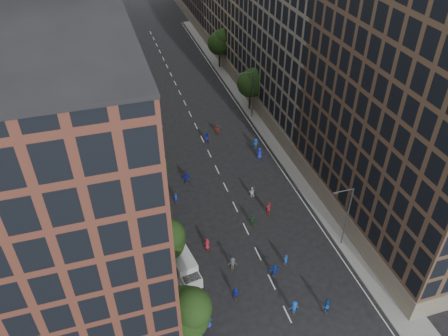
% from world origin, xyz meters
% --- Properties ---
extents(ground, '(240.00, 240.00, 0.00)m').
position_xyz_m(ground, '(0.00, 40.00, 0.00)').
color(ground, black).
rests_on(ground, ground).
extents(sidewalk_left, '(4.00, 105.00, 0.15)m').
position_xyz_m(sidewalk_left, '(-12.00, 47.50, 0.07)').
color(sidewalk_left, slate).
rests_on(sidewalk_left, ground).
extents(sidewalk_right, '(4.00, 105.00, 0.15)m').
position_xyz_m(sidewalk_right, '(12.00, 47.50, 0.07)').
color(sidewalk_right, slate).
rests_on(sidewalk_right, ground).
extents(bldg_left_a, '(14.00, 22.00, 30.00)m').
position_xyz_m(bldg_left_a, '(-19.00, 11.00, 15.00)').
color(bldg_left_a, '#582C21').
rests_on(bldg_left_a, ground).
extents(bldg_left_b, '(14.00, 26.00, 34.00)m').
position_xyz_m(bldg_left_b, '(-19.00, 35.00, 17.00)').
color(bldg_left_b, '#8E7D5D').
rests_on(bldg_left_b, ground).
extents(bldg_left_c, '(14.00, 20.00, 28.00)m').
position_xyz_m(bldg_left_c, '(-19.00, 58.00, 14.00)').
color(bldg_left_c, '#582C21').
rests_on(bldg_left_c, ground).
extents(bldg_right_a, '(14.00, 30.00, 36.00)m').
position_xyz_m(bldg_right_a, '(19.00, 15.00, 18.00)').
color(bldg_right_a, '#4D3829').
rests_on(bldg_right_a, ground).
extents(bldg_right_b, '(14.00, 28.00, 33.00)m').
position_xyz_m(bldg_right_b, '(19.00, 44.00, 16.50)').
color(bldg_right_b, '#6E665B').
rests_on(bldg_right_b, ground).
extents(tree_left_0, '(5.20, 5.20, 8.83)m').
position_xyz_m(tree_left_0, '(-11.01, 3.85, 5.96)').
color(tree_left_0, black).
rests_on(tree_left_0, ground).
extents(tree_left_1, '(4.80, 4.80, 8.21)m').
position_xyz_m(tree_left_1, '(-11.02, 13.86, 5.55)').
color(tree_left_1, black).
rests_on(tree_left_1, ground).
extents(tree_left_2, '(5.60, 5.60, 9.45)m').
position_xyz_m(tree_left_2, '(-10.99, 25.83, 6.36)').
color(tree_left_2, black).
rests_on(tree_left_2, ground).
extents(tree_left_3, '(5.00, 5.00, 8.58)m').
position_xyz_m(tree_left_3, '(-11.02, 39.85, 5.82)').
color(tree_left_3, black).
rests_on(tree_left_3, ground).
extents(tree_left_4, '(5.40, 5.40, 9.08)m').
position_xyz_m(tree_left_4, '(-11.00, 55.84, 6.10)').
color(tree_left_4, black).
rests_on(tree_left_4, ground).
extents(tree_left_5, '(4.80, 4.80, 8.33)m').
position_xyz_m(tree_left_5, '(-11.02, 71.86, 5.68)').
color(tree_left_5, black).
rests_on(tree_left_5, ground).
extents(tree_right_a, '(5.00, 5.00, 8.39)m').
position_xyz_m(tree_right_a, '(11.38, 47.85, 5.63)').
color(tree_right_a, black).
rests_on(tree_right_a, ground).
extents(tree_right_b, '(5.20, 5.20, 8.83)m').
position_xyz_m(tree_right_b, '(11.39, 67.85, 5.96)').
color(tree_right_b, black).
rests_on(tree_right_b, ground).
extents(streetlamp_near, '(2.64, 0.22, 9.06)m').
position_xyz_m(streetlamp_near, '(10.37, 12.00, 5.17)').
color(streetlamp_near, '#595B60').
rests_on(streetlamp_near, ground).
extents(streetlamp_far, '(2.64, 0.22, 9.06)m').
position_xyz_m(streetlamp_far, '(10.37, 45.00, 5.17)').
color(streetlamp_far, '#595B60').
rests_on(streetlamp_far, ground).
extents(cargo_van, '(3.23, 5.44, 2.73)m').
position_xyz_m(cargo_van, '(-9.32, 12.72, 1.44)').
color(cargo_van, '#BBBBBD').
rests_on(cargo_van, ground).
extents(skater_0, '(0.99, 0.74, 1.84)m').
position_xyz_m(skater_0, '(-8.50, 5.56, 0.92)').
color(skater_0, '#1728BC').
rests_on(skater_0, ground).
extents(skater_1, '(0.64, 0.46, 1.62)m').
position_xyz_m(skater_1, '(2.50, 10.91, 0.81)').
color(skater_1, '#1445A3').
rests_on(skater_1, ground).
extents(skater_2, '(1.08, 0.93, 1.92)m').
position_xyz_m(skater_2, '(4.00, 3.68, 0.96)').
color(skater_2, '#123E98').
rests_on(skater_2, ground).
extents(skater_3, '(1.20, 0.78, 1.76)m').
position_xyz_m(skater_3, '(0.71, 4.53, 0.88)').
color(skater_3, '#1445A2').
rests_on(skater_3, ground).
extents(skater_4, '(1.01, 0.48, 1.68)m').
position_xyz_m(skater_4, '(-4.68, 8.09, 0.84)').
color(skater_4, '#152CB0').
rests_on(skater_4, ground).
extents(skater_5, '(1.64, 0.67, 1.73)m').
position_xyz_m(skater_5, '(0.60, 9.78, 0.86)').
color(skater_5, '#153AAB').
rests_on(skater_5, ground).
extents(skater_6, '(0.82, 0.57, 1.58)m').
position_xyz_m(skater_6, '(-5.76, 16.14, 0.79)').
color(skater_6, maroon).
rests_on(skater_6, ground).
extents(skater_7, '(0.76, 0.57, 1.87)m').
position_xyz_m(skater_7, '(3.87, 19.89, 0.94)').
color(skater_7, maroon).
rests_on(skater_7, ground).
extents(skater_8, '(0.93, 0.81, 1.63)m').
position_xyz_m(skater_8, '(2.91, 23.88, 0.82)').
color(skater_8, silver).
rests_on(skater_8, ground).
extents(skater_9, '(1.26, 0.94, 1.74)m').
position_xyz_m(skater_9, '(-3.73, 12.20, 0.87)').
color(skater_9, '#414246').
rests_on(skater_9, ground).
extents(skater_10, '(1.06, 0.70, 1.67)m').
position_xyz_m(skater_10, '(1.06, 18.49, 0.84)').
color(skater_10, '#1A5923').
rests_on(skater_10, ground).
extents(skater_11, '(1.63, 0.65, 1.71)m').
position_xyz_m(skater_11, '(-5.25, 29.79, 0.85)').
color(skater_11, '#121894').
rests_on(skater_11, ground).
extents(skater_12, '(1.07, 0.90, 1.86)m').
position_xyz_m(skater_12, '(7.32, 32.45, 0.93)').
color(skater_12, '#1727BD').
rests_on(skater_12, ground).
extents(skater_13, '(0.59, 0.41, 1.55)m').
position_xyz_m(skater_13, '(-7.65, 25.79, 0.77)').
color(skater_13, '#1530AF').
rests_on(skater_13, ground).
extents(skater_14, '(0.97, 0.81, 1.82)m').
position_xyz_m(skater_14, '(0.42, 39.35, 0.91)').
color(skater_14, '#1423A4').
rests_on(skater_14, ground).
extents(skater_15, '(1.19, 0.73, 1.77)m').
position_xyz_m(skater_15, '(7.70, 35.29, 0.89)').
color(skater_15, '#1341A1').
rests_on(skater_15, ground).
extents(skater_16, '(1.01, 0.47, 1.68)m').
position_xyz_m(skater_16, '(-6.28, 44.64, 0.84)').
color(skater_16, '#1448A6').
rests_on(skater_16, ground).
extents(skater_17, '(1.53, 0.92, 1.57)m').
position_xyz_m(skater_17, '(2.91, 41.39, 0.79)').
color(skater_17, '#A8371C').
rests_on(skater_17, ground).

